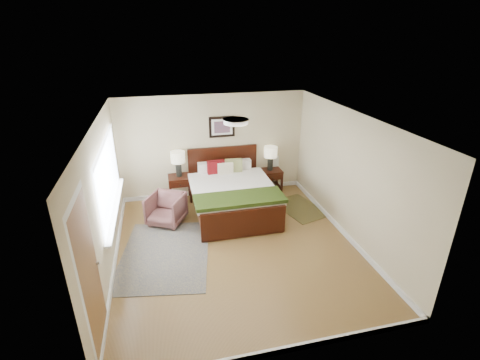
# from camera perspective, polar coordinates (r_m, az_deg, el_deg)

# --- Properties ---
(floor) EXTENTS (5.00, 5.00, 0.00)m
(floor) POSITION_cam_1_polar(r_m,az_deg,el_deg) (6.83, -0.60, -10.87)
(floor) COLOR brown
(floor) RESTS_ON ground
(back_wall) EXTENTS (4.50, 0.04, 2.50)m
(back_wall) POSITION_cam_1_polar(r_m,az_deg,el_deg) (8.51, -4.40, 5.59)
(back_wall) COLOR #C3B48D
(back_wall) RESTS_ON ground
(front_wall) EXTENTS (4.50, 0.04, 2.50)m
(front_wall) POSITION_cam_1_polar(r_m,az_deg,el_deg) (4.17, 7.28, -15.51)
(front_wall) COLOR #C3B48D
(front_wall) RESTS_ON ground
(left_wall) EXTENTS (0.04, 5.00, 2.50)m
(left_wall) POSITION_cam_1_polar(r_m,az_deg,el_deg) (6.17, -21.51, -3.26)
(left_wall) COLOR #C3B48D
(left_wall) RESTS_ON ground
(right_wall) EXTENTS (0.04, 5.00, 2.50)m
(right_wall) POSITION_cam_1_polar(r_m,az_deg,el_deg) (7.02, 17.57, 0.54)
(right_wall) COLOR #C3B48D
(right_wall) RESTS_ON ground
(ceiling) EXTENTS (4.50, 5.00, 0.02)m
(ceiling) POSITION_cam_1_polar(r_m,az_deg,el_deg) (5.80, -0.71, 9.96)
(ceiling) COLOR white
(ceiling) RESTS_ON back_wall
(window) EXTENTS (0.11, 2.72, 1.32)m
(window) POSITION_cam_1_polar(r_m,az_deg,el_deg) (6.75, -20.55, 0.36)
(window) COLOR silver
(window) RESTS_ON left_wall
(door) EXTENTS (0.06, 1.00, 2.18)m
(door) POSITION_cam_1_polar(r_m,az_deg,el_deg) (4.78, -23.35, -14.45)
(door) COLOR silver
(door) RESTS_ON ground
(ceil_fixture) EXTENTS (0.44, 0.44, 0.08)m
(ceil_fixture) POSITION_cam_1_polar(r_m,az_deg,el_deg) (5.81, -0.70, 9.63)
(ceil_fixture) COLOR white
(ceil_fixture) RESTS_ON ceiling
(bed) EXTENTS (1.84, 2.24, 1.20)m
(bed) POSITION_cam_1_polar(r_m,az_deg,el_deg) (7.79, -1.35, -1.59)
(bed) COLOR black
(bed) RESTS_ON ground
(wall_art) EXTENTS (0.62, 0.05, 0.50)m
(wall_art) POSITION_cam_1_polar(r_m,az_deg,el_deg) (8.38, -2.98, 8.71)
(wall_art) COLOR black
(wall_art) RESTS_ON back_wall
(nightstand_left) EXTENTS (0.53, 0.48, 0.63)m
(nightstand_left) POSITION_cam_1_polar(r_m,az_deg,el_deg) (8.45, -9.88, -0.20)
(nightstand_left) COLOR black
(nightstand_left) RESTS_ON ground
(nightstand_right) EXTENTS (0.58, 0.44, 0.58)m
(nightstand_right) POSITION_cam_1_polar(r_m,az_deg,el_deg) (8.91, 4.92, 0.32)
(nightstand_right) COLOR black
(nightstand_right) RESTS_ON ground
(lamp_left) EXTENTS (0.33, 0.33, 0.61)m
(lamp_left) POSITION_cam_1_polar(r_m,az_deg,el_deg) (8.27, -10.15, 3.35)
(lamp_left) COLOR black
(lamp_left) RESTS_ON nightstand_left
(lamp_right) EXTENTS (0.33, 0.33, 0.61)m
(lamp_right) POSITION_cam_1_polar(r_m,az_deg,el_deg) (8.69, 5.04, 4.25)
(lamp_right) COLOR black
(lamp_right) RESTS_ON nightstand_right
(armchair) EXTENTS (0.96, 0.97, 0.66)m
(armchair) POSITION_cam_1_polar(r_m,az_deg,el_deg) (7.61, -12.03, -4.70)
(armchair) COLOR brown
(armchair) RESTS_ON ground
(rug_persian) EXTENTS (1.94, 2.47, 0.01)m
(rug_persian) POSITION_cam_1_polar(r_m,az_deg,el_deg) (6.78, -12.18, -11.76)
(rug_persian) COLOR #0B1838
(rug_persian) RESTS_ON ground
(rug_navy) EXTENTS (1.16, 1.45, 0.01)m
(rug_navy) POSITION_cam_1_polar(r_m,az_deg,el_deg) (8.29, 9.81, -4.55)
(rug_navy) COLOR black
(rug_navy) RESTS_ON ground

